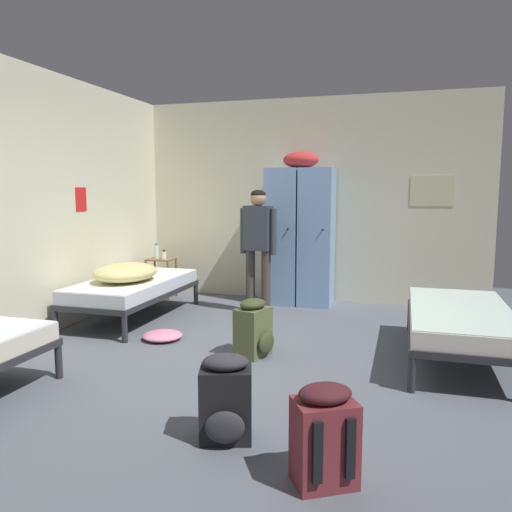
# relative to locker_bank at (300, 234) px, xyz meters

# --- Properties ---
(ground_plane) EXTENTS (9.18, 9.18, 0.00)m
(ground_plane) POSITION_rel_locker_bank_xyz_m (0.06, -2.59, -0.97)
(ground_plane) COLOR #565B66
(room_backdrop) EXTENTS (4.87, 5.80, 2.83)m
(room_backdrop) POSITION_rel_locker_bank_xyz_m (-1.24, -1.26, 0.44)
(room_backdrop) COLOR beige
(room_backdrop) RESTS_ON ground_plane
(locker_bank) EXTENTS (0.90, 0.55, 2.07)m
(locker_bank) POSITION_rel_locker_bank_xyz_m (0.00, 0.00, 0.00)
(locker_bank) COLOR #7A9ECC
(locker_bank) RESTS_ON ground_plane
(shelf_unit) EXTENTS (0.38, 0.30, 0.57)m
(shelf_unit) POSITION_rel_locker_bank_xyz_m (-2.02, -0.17, -0.62)
(shelf_unit) COLOR brown
(shelf_unit) RESTS_ON ground_plane
(bed_left_rear) EXTENTS (0.90, 1.90, 0.49)m
(bed_left_rear) POSITION_rel_locker_bank_xyz_m (-1.77, -1.38, -0.59)
(bed_left_rear) COLOR #28282D
(bed_left_rear) RESTS_ON ground_plane
(bed_right) EXTENTS (0.90, 1.90, 0.49)m
(bed_right) POSITION_rel_locker_bank_xyz_m (1.88, -1.89, -0.59)
(bed_right) COLOR #28282D
(bed_right) RESTS_ON ground_plane
(bedding_heap) EXTENTS (0.68, 0.86, 0.21)m
(bedding_heap) POSITION_rel_locker_bank_xyz_m (-1.77, -1.56, -0.37)
(bedding_heap) COLOR #D1C67F
(bedding_heap) RESTS_ON bed_left_rear
(person_traveler) EXTENTS (0.49, 0.25, 1.56)m
(person_traveler) POSITION_rel_locker_bank_xyz_m (-0.39, -0.71, -0.03)
(person_traveler) COLOR #3D3833
(person_traveler) RESTS_ON ground_plane
(water_bottle) EXTENTS (0.06, 0.06, 0.22)m
(water_bottle) POSITION_rel_locker_bank_xyz_m (-2.10, -0.15, -0.30)
(water_bottle) COLOR silver
(water_bottle) RESTS_ON shelf_unit
(lotion_bottle) EXTENTS (0.06, 0.06, 0.14)m
(lotion_bottle) POSITION_rel_locker_bank_xyz_m (-1.95, -0.21, -0.34)
(lotion_bottle) COLOR white
(lotion_bottle) RESTS_ON shelf_unit
(backpack_olive) EXTENTS (0.39, 0.38, 0.55)m
(backpack_olive) POSITION_rel_locker_bank_xyz_m (0.04, -2.33, -0.71)
(backpack_olive) COLOR #566038
(backpack_olive) RESTS_ON ground_plane
(backpack_black) EXTENTS (0.38, 0.39, 0.55)m
(backpack_black) POSITION_rel_locker_bank_xyz_m (0.34, -3.92, -0.71)
(backpack_black) COLOR black
(backpack_black) RESTS_ON ground_plane
(backpack_maroon) EXTENTS (0.40, 0.41, 0.55)m
(backpack_maroon) POSITION_rel_locker_bank_xyz_m (1.00, -4.22, -0.71)
(backpack_maroon) COLOR maroon
(backpack_maroon) RESTS_ON ground_plane
(clothes_pile_pink) EXTENTS (0.41, 0.41, 0.09)m
(clothes_pile_pink) POSITION_rel_locker_bank_xyz_m (-1.03, -2.10, -0.93)
(clothes_pile_pink) COLOR pink
(clothes_pile_pink) RESTS_ON ground_plane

